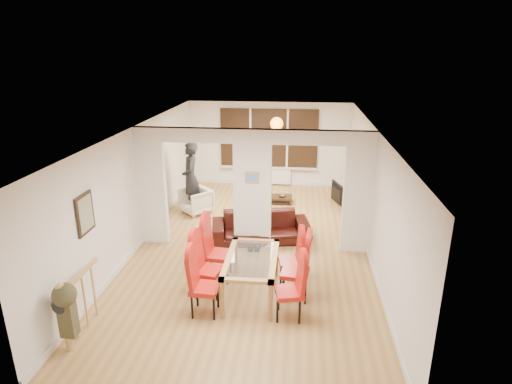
% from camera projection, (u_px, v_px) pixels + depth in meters
% --- Properties ---
extents(floor, '(5.00, 9.00, 0.01)m').
position_uv_depth(floor, '(253.00, 245.00, 9.48)').
color(floor, '#A77B43').
rests_on(floor, ground).
extents(room_walls, '(5.00, 9.00, 2.60)m').
position_uv_depth(room_walls, '(252.00, 190.00, 9.06)').
color(room_walls, silver).
rests_on(room_walls, floor).
extents(divider_wall, '(5.00, 0.18, 2.60)m').
position_uv_depth(divider_wall, '(252.00, 190.00, 9.06)').
color(divider_wall, white).
rests_on(divider_wall, floor).
extents(bay_window_blinds, '(3.00, 0.08, 1.80)m').
position_uv_depth(bay_window_blinds, '(269.00, 138.00, 13.18)').
color(bay_window_blinds, black).
rests_on(bay_window_blinds, room_walls).
extents(radiator, '(1.40, 0.08, 0.50)m').
position_uv_depth(radiator, '(268.00, 176.00, 13.52)').
color(radiator, white).
rests_on(radiator, floor).
extents(pendant_light, '(0.36, 0.36, 0.36)m').
position_uv_depth(pendant_light, '(277.00, 124.00, 11.86)').
color(pendant_light, orange).
rests_on(pendant_light, room_walls).
extents(stair_newel, '(0.40, 1.20, 1.10)m').
position_uv_depth(stair_newel, '(82.00, 297.00, 6.52)').
color(stair_newel, tan).
rests_on(stair_newel, floor).
extents(wall_poster, '(0.04, 0.52, 0.67)m').
position_uv_depth(wall_poster, '(85.00, 214.00, 6.95)').
color(wall_poster, gray).
rests_on(wall_poster, room_walls).
extents(pillar_photo, '(0.30, 0.03, 0.25)m').
position_uv_depth(pillar_photo, '(252.00, 178.00, 8.87)').
color(pillar_photo, '#4C8CD8').
rests_on(pillar_photo, divider_wall).
extents(dining_table, '(0.88, 1.56, 0.73)m').
position_uv_depth(dining_table, '(252.00, 276.00, 7.48)').
color(dining_table, '#A2753C').
rests_on(dining_table, floor).
extents(dining_chair_la, '(0.45, 0.45, 1.09)m').
position_uv_depth(dining_chair_la, '(205.00, 284.00, 6.90)').
color(dining_chair_la, '#AB1711').
rests_on(dining_chair_la, floor).
extents(dining_chair_lb, '(0.52, 0.52, 1.10)m').
position_uv_depth(dining_chair_lb, '(208.00, 267.00, 7.43)').
color(dining_chair_lb, '#AB1711').
rests_on(dining_chair_lb, floor).
extents(dining_chair_lc, '(0.52, 0.52, 1.18)m').
position_uv_depth(dining_chair_lc, '(218.00, 250.00, 7.94)').
color(dining_chair_lc, '#AB1711').
rests_on(dining_chair_lc, floor).
extents(dining_chair_ra, '(0.52, 0.52, 1.07)m').
position_uv_depth(dining_chair_ra, '(289.00, 288.00, 6.80)').
color(dining_chair_ra, '#AB1711').
rests_on(dining_chair_ra, floor).
extents(dining_chair_rb, '(0.52, 0.52, 1.15)m').
position_uv_depth(dining_chair_rb, '(295.00, 268.00, 7.33)').
color(dining_chair_rb, '#AB1711').
rests_on(dining_chair_rb, floor).
extents(dining_chair_rc, '(0.47, 0.47, 1.02)m').
position_uv_depth(dining_chair_rc, '(290.00, 258.00, 7.83)').
color(dining_chair_rc, '#AB1711').
rests_on(dining_chair_rc, floor).
extents(sofa, '(2.28, 1.24, 0.63)m').
position_uv_depth(sofa, '(261.00, 227.00, 9.65)').
color(sofa, black).
rests_on(sofa, floor).
extents(armchair, '(1.00, 1.00, 0.65)m').
position_uv_depth(armchair, '(196.00, 201.00, 11.26)').
color(armchair, beige).
rests_on(armchair, floor).
extents(person, '(0.77, 0.60, 1.86)m').
position_uv_depth(person, '(191.00, 178.00, 11.16)').
color(person, black).
rests_on(person, floor).
extents(television, '(0.98, 0.44, 0.57)m').
position_uv_depth(television, '(336.00, 194.00, 11.88)').
color(television, black).
rests_on(television, floor).
extents(coffee_table, '(0.98, 0.71, 0.20)m').
position_uv_depth(coffee_table, '(276.00, 200.00, 12.01)').
color(coffee_table, black).
rests_on(coffee_table, floor).
extents(bottle, '(0.07, 0.07, 0.27)m').
position_uv_depth(bottle, '(268.00, 192.00, 11.93)').
color(bottle, '#143F19').
rests_on(bottle, coffee_table).
extents(bowl, '(0.21, 0.21, 0.05)m').
position_uv_depth(bowl, '(282.00, 196.00, 11.91)').
color(bowl, black).
rests_on(bowl, coffee_table).
extents(shoes, '(0.25, 0.28, 0.11)m').
position_uv_depth(shoes, '(254.00, 247.00, 9.25)').
color(shoes, black).
rests_on(shoes, floor).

